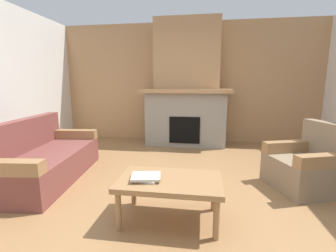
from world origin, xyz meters
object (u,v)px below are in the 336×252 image
at_px(armchair, 308,166).
at_px(coffee_table, 170,184).
at_px(fireplace, 186,92).
at_px(couch, 43,160).

bearing_deg(armchair, coffee_table, -149.48).
distance_m(fireplace, armchair, 2.84).
xyz_separation_m(fireplace, armchair, (1.72, -2.08, -0.87)).
bearing_deg(armchair, fireplace, 129.59).
height_order(fireplace, armchair, fireplace).
xyz_separation_m(fireplace, couch, (-1.84, -2.32, -0.88)).
bearing_deg(coffee_table, fireplace, 91.18).
bearing_deg(couch, coffee_table, -21.28).
bearing_deg(couch, armchair, 3.80).
xyz_separation_m(armchair, coffee_table, (-1.66, -0.98, 0.08)).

